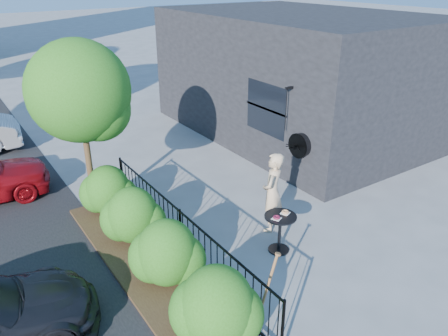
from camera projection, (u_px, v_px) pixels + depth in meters
ground at (242, 234)px, 9.48m from camera, size 120.00×120.00×0.00m
shop_building at (296, 74)px, 14.84m from camera, size 6.22×9.00×4.00m
fence at (181, 234)px, 8.48m from camera, size 0.05×6.05×1.10m
planting_bed at (150, 268)px, 8.34m from camera, size 1.30×6.00×0.08m
shrubs at (150, 235)px, 8.19m from camera, size 1.10×5.60×1.24m
patio_tree at (83, 97)px, 9.27m from camera, size 2.20×2.20×3.94m
cafe_table at (280, 227)px, 8.70m from camera, size 0.65×0.65×0.87m
woman at (272, 192)px, 9.32m from camera, size 0.78×0.73×1.79m
shovel at (265, 295)px, 6.86m from camera, size 0.45×0.17×1.32m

